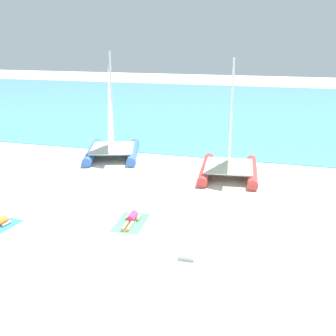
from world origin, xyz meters
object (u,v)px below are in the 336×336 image
Objects in this scene: cooler_box at (188,253)px; sunbather_right at (131,219)px; towel_right at (131,223)px; sailboat_blue at (112,142)px; sailboat_red at (229,160)px.

sunbather_right is at bearing 143.19° from cooler_box.
towel_right is 1.21× the size of sunbather_right.
towel_right is at bearing 144.01° from cooler_box.
sailboat_blue reaches higher than cooler_box.
sailboat_blue is at bearing 117.79° from towel_right.
sailboat_red is 7.39m from towel_right.
sunbather_right is 3.14× the size of cooler_box.
towel_right is 3.80× the size of cooler_box.
cooler_box is at bearing -42.12° from sunbather_right.
sailboat_red is 7.32m from sunbather_right.
sailboat_blue is at bearing 124.67° from cooler_box.
cooler_box is (-0.00, -8.81, -0.70)m from sailboat_red.
sailboat_blue is 12.71m from cooler_box.
towel_right is at bearing -90.00° from sunbather_right.
sailboat_red is 11.87× the size of cooler_box.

